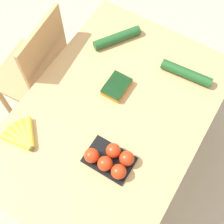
% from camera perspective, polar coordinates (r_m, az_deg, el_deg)
% --- Properties ---
extents(ground_plane, '(12.00, 12.00, 0.00)m').
position_cam_1_polar(ground_plane, '(2.31, 0.00, -8.88)').
color(ground_plane, '#B7A88E').
extents(dining_table, '(1.30, 0.90, 0.78)m').
position_cam_1_polar(dining_table, '(1.68, 0.00, -2.05)').
color(dining_table, tan).
rests_on(dining_table, ground_plane).
extents(chair, '(0.45, 0.43, 0.99)m').
position_cam_1_polar(chair, '(2.08, -13.47, 6.94)').
color(chair, tan).
rests_on(chair, ground_plane).
extents(banana_bunch, '(0.17, 0.18, 0.04)m').
position_cam_1_polar(banana_bunch, '(1.58, -15.99, -4.36)').
color(banana_bunch, brown).
rests_on(banana_bunch, dining_table).
extents(tomato_pack, '(0.16, 0.23, 0.08)m').
position_cam_1_polar(tomato_pack, '(1.45, -0.23, -8.74)').
color(tomato_pack, black).
rests_on(tomato_pack, dining_table).
extents(carrot_bag, '(0.15, 0.11, 0.04)m').
position_cam_1_polar(carrot_bag, '(1.63, 0.84, 4.71)').
color(carrot_bag, orange).
rests_on(carrot_bag, dining_table).
extents(cucumber_near, '(0.07, 0.28, 0.05)m').
position_cam_1_polar(cucumber_near, '(1.72, 13.44, 6.91)').
color(cucumber_near, '#1E5123').
rests_on(cucumber_near, dining_table).
extents(cucumber_far, '(0.26, 0.20, 0.05)m').
position_cam_1_polar(cucumber_far, '(1.82, 0.93, 13.41)').
color(cucumber_far, '#1E5123').
rests_on(cucumber_far, dining_table).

